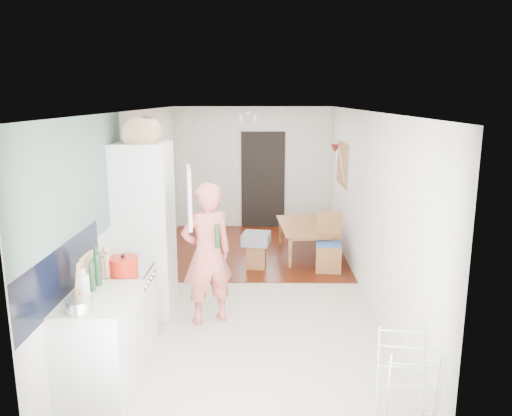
{
  "coord_description": "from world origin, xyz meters",
  "views": [
    {
      "loc": [
        0.19,
        -6.74,
        2.68
      ],
      "look_at": [
        0.1,
        0.2,
        1.14
      ],
      "focal_mm": 35.0,
      "sensor_mm": 36.0,
      "label": 1
    }
  ],
  "objects_px": {
    "person": "(207,241)",
    "dining_chair": "(329,243)",
    "dining_table": "(307,242)",
    "drying_rack": "(406,381)",
    "stool": "(256,256)"
  },
  "relations": [
    {
      "from": "dining_table",
      "to": "dining_chair",
      "type": "bearing_deg",
      "value": -166.0
    },
    {
      "from": "stool",
      "to": "dining_chair",
      "type": "bearing_deg",
      "value": -6.45
    },
    {
      "from": "stool",
      "to": "dining_table",
      "type": "bearing_deg",
      "value": 38.46
    },
    {
      "from": "dining_chair",
      "to": "stool",
      "type": "distance_m",
      "value": 1.17
    },
    {
      "from": "dining_chair",
      "to": "dining_table",
      "type": "bearing_deg",
      "value": 113.76
    },
    {
      "from": "dining_chair",
      "to": "stool",
      "type": "relative_size",
      "value": 2.36
    },
    {
      "from": "dining_table",
      "to": "drying_rack",
      "type": "relative_size",
      "value": 1.66
    },
    {
      "from": "person",
      "to": "dining_chair",
      "type": "height_order",
      "value": "person"
    },
    {
      "from": "person",
      "to": "dining_chair",
      "type": "bearing_deg",
      "value": -159.78
    },
    {
      "from": "dining_chair",
      "to": "drying_rack",
      "type": "bearing_deg",
      "value": -82.24
    },
    {
      "from": "drying_rack",
      "to": "dining_chair",
      "type": "bearing_deg",
      "value": 101.25
    },
    {
      "from": "drying_rack",
      "to": "person",
      "type": "bearing_deg",
      "value": 142.63
    },
    {
      "from": "person",
      "to": "dining_table",
      "type": "xyz_separation_m",
      "value": [
        1.42,
        2.65,
        -0.79
      ]
    },
    {
      "from": "person",
      "to": "stool",
      "type": "distance_m",
      "value": 2.2
    },
    {
      "from": "dining_table",
      "to": "stool",
      "type": "height_order",
      "value": "dining_table"
    }
  ]
}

